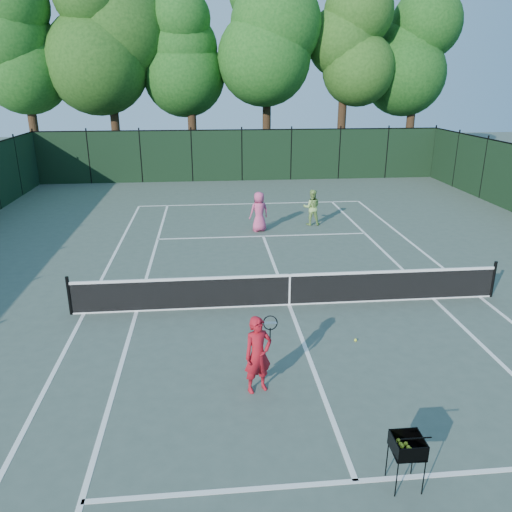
{
  "coord_description": "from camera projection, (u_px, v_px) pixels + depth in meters",
  "views": [
    {
      "loc": [
        -2.12,
        -12.29,
        5.83
      ],
      "look_at": [
        -0.82,
        1.0,
        1.1
      ],
      "focal_mm": 35.0,
      "sensor_mm": 36.0,
      "label": 1
    }
  ],
  "objects": [
    {
      "name": "loose_ball_midcourt",
      "position": [
        356.0,
        340.0,
        11.75
      ],
      "size": [
        0.07,
        0.07,
        0.07
      ],
      "primitive_type": "sphere",
      "color": "#E0F532",
      "rests_on": "ground"
    },
    {
      "name": "tree_2",
      "position": [
        189.0,
        48.0,
        31.26
      ],
      "size": [
        6.0,
        6.0,
        12.4
      ],
      "color": "black",
      "rests_on": "ground"
    },
    {
      "name": "service_line_far",
      "position": [
        263.0,
        236.0,
        19.67
      ],
      "size": [
        8.23,
        0.1,
        0.01
      ],
      "primitive_type": "cube",
      "color": "white",
      "rests_on": "ground"
    },
    {
      "name": "center_service_line",
      "position": [
        289.0,
        305.0,
        13.67
      ],
      "size": [
        0.1,
        12.8,
        0.01
      ],
      "primitive_type": "cube",
      "color": "white",
      "rests_on": "ground"
    },
    {
      "name": "player_pink",
      "position": [
        259.0,
        212.0,
        20.09
      ],
      "size": [
        0.91,
        0.73,
        1.62
      ],
      "rotation": [
        0.0,
        0.0,
        3.46
      ],
      "color": "#D24A7B",
      "rests_on": "ground"
    },
    {
      "name": "tennis_net",
      "position": [
        290.0,
        289.0,
        13.51
      ],
      "size": [
        11.69,
        0.09,
        1.06
      ],
      "color": "black",
      "rests_on": "ground"
    },
    {
      "name": "service_line_near",
      "position": [
        356.0,
        481.0,
        7.66
      ],
      "size": [
        8.23,
        0.1,
        0.01
      ],
      "primitive_type": "cube",
      "color": "white",
      "rests_on": "ground"
    },
    {
      "name": "tree_3",
      "position": [
        267.0,
        27.0,
        31.77
      ],
      "size": [
        7.0,
        7.0,
        14.45
      ],
      "color": "black",
      "rests_on": "ground"
    },
    {
      "name": "ground",
      "position": [
        289.0,
        305.0,
        13.67
      ],
      "size": [
        90.0,
        90.0,
        0.0
      ],
      "primitive_type": "plane",
      "color": "#445348",
      "rests_on": "ground"
    },
    {
      "name": "sideline_doubles_left",
      "position": [
        84.0,
        313.0,
        13.16
      ],
      "size": [
        0.1,
        23.77,
        0.01
      ],
      "primitive_type": "cube",
      "color": "white",
      "rests_on": "ground"
    },
    {
      "name": "tree_1",
      "position": [
        107.0,
        30.0,
        30.67
      ],
      "size": [
        6.8,
        6.8,
        13.98
      ],
      "color": "black",
      "rests_on": "ground"
    },
    {
      "name": "sideline_singles_right",
      "position": [
        433.0,
        299.0,
        14.05
      ],
      "size": [
        0.1,
        23.77,
        0.01
      ],
      "primitive_type": "cube",
      "color": "white",
      "rests_on": "ground"
    },
    {
      "name": "tree_0",
      "position": [
        21.0,
        39.0,
        29.91
      ],
      "size": [
        6.4,
        6.4,
        13.14
      ],
      "color": "black",
      "rests_on": "ground"
    },
    {
      "name": "sideline_doubles_right",
      "position": [
        480.0,
        297.0,
        14.17
      ],
      "size": [
        0.1,
        23.77,
        0.01
      ],
      "primitive_type": "cube",
      "color": "white",
      "rests_on": "ground"
    },
    {
      "name": "ball_hopper",
      "position": [
        408.0,
        446.0,
        7.36
      ],
      "size": [
        0.47,
        0.47,
        0.87
      ],
      "rotation": [
        0.0,
        0.0,
        -0.05
      ],
      "color": "black",
      "rests_on": "ground"
    },
    {
      "name": "sideline_singles_left",
      "position": [
        137.0,
        311.0,
        13.29
      ],
      "size": [
        0.1,
        23.77,
        0.01
      ],
      "primitive_type": "cube",
      "color": "white",
      "rests_on": "ground"
    },
    {
      "name": "fence_far",
      "position": [
        242.0,
        156.0,
        30.05
      ],
      "size": [
        24.0,
        0.05,
        3.0
      ],
      "primitive_type": "cube",
      "color": "black",
      "rests_on": "ground"
    },
    {
      "name": "tree_5",
      "position": [
        418.0,
        50.0,
        32.93
      ],
      "size": [
        5.8,
        5.8,
        12.23
      ],
      "color": "black",
      "rests_on": "ground"
    },
    {
      "name": "player_green",
      "position": [
        312.0,
        207.0,
        20.99
      ],
      "size": [
        0.78,
        0.64,
        1.51
      ],
      "rotation": [
        0.0,
        0.0,
        3.04
      ],
      "color": "#91BD5E",
      "rests_on": "ground"
    },
    {
      "name": "coach",
      "position": [
        258.0,
        354.0,
        9.67
      ],
      "size": [
        0.79,
        0.82,
        1.59
      ],
      "rotation": [
        0.0,
        0.0,
        0.36
      ],
      "color": "#AF1420",
      "rests_on": "ground"
    },
    {
      "name": "tree_4",
      "position": [
        346.0,
        41.0,
        31.86
      ],
      "size": [
        6.2,
        6.2,
        12.97
      ],
      "color": "black",
      "rests_on": "ground"
    },
    {
      "name": "baseline_far",
      "position": [
        251.0,
        204.0,
        24.82
      ],
      "size": [
        10.97,
        0.1,
        0.01
      ],
      "primitive_type": "cube",
      "color": "white",
      "rests_on": "ground"
    }
  ]
}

